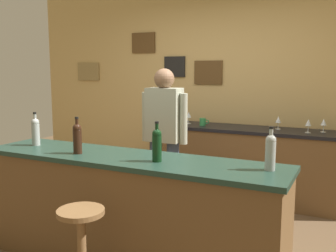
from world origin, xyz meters
TOP-DOWN VIEW (x-y plane):
  - ground_plane at (0.00, 0.00)m, footprint 10.00×10.00m
  - back_wall at (-0.01, 2.03)m, footprint 6.00×0.09m
  - bar_counter at (0.00, -0.40)m, footprint 2.58×0.60m
  - side_counter at (0.40, 1.65)m, footprint 2.41×0.56m
  - bartender at (-0.17, 0.60)m, footprint 0.52×0.21m
  - bar_stool at (0.01, -1.00)m, footprint 0.32×0.32m
  - wine_bottle_a at (-0.99, -0.38)m, footprint 0.07×0.07m
  - wine_bottle_b at (-0.42, -0.49)m, footprint 0.07×0.07m
  - wine_bottle_c at (0.30, -0.45)m, footprint 0.07×0.07m
  - wine_bottle_d at (1.12, -0.33)m, footprint 0.07×0.07m
  - wine_glass_a at (-0.35, 1.69)m, footprint 0.07×0.07m
  - wine_glass_b at (0.80, 1.71)m, footprint 0.07×0.07m
  - wine_glass_c at (1.15, 1.59)m, footprint 0.07×0.07m
  - wine_glass_d at (1.30, 1.71)m, footprint 0.07×0.07m
  - coffee_mug at (-0.12, 1.59)m, footprint 0.12×0.08m

SIDE VIEW (x-z plane):
  - ground_plane at x=0.00m, z-range 0.00..0.00m
  - side_counter at x=0.40m, z-range 0.00..0.90m
  - bar_stool at x=0.01m, z-range 0.12..0.80m
  - bar_counter at x=0.00m, z-range 0.00..0.92m
  - bartender at x=-0.17m, z-range 0.13..1.75m
  - coffee_mug at x=-0.12m, z-range 0.90..1.00m
  - wine_glass_a at x=-0.35m, z-range 0.93..1.09m
  - wine_glass_b at x=0.80m, z-range 0.93..1.09m
  - wine_glass_c at x=1.15m, z-range 0.93..1.09m
  - wine_glass_d at x=1.30m, z-range 0.93..1.09m
  - wine_bottle_a at x=-0.99m, z-range 0.90..1.21m
  - wine_bottle_b at x=-0.42m, z-range 0.90..1.21m
  - wine_bottle_c at x=0.30m, z-range 0.90..1.21m
  - wine_bottle_d at x=1.12m, z-range 0.90..1.21m
  - back_wall at x=-0.01m, z-range 0.00..2.80m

